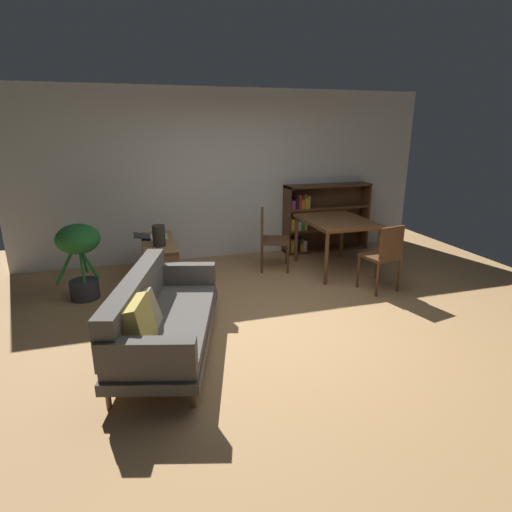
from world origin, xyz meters
TOP-DOWN VIEW (x-y plane):
  - ground_plane at (0.00, 0.00)m, footprint 8.16×8.16m
  - back_wall_panel at (0.00, 2.70)m, footprint 6.80×0.10m
  - fabric_couch at (-1.38, -0.25)m, footprint 1.27×2.06m
  - media_console at (-1.25, 1.55)m, footprint 0.43×1.18m
  - open_laptop at (-1.31, 1.76)m, footprint 0.45×0.31m
  - desk_speaker at (-1.25, 1.31)m, footprint 0.16×0.16m
  - potted_floor_plant at (-2.22, 1.36)m, footprint 0.59×0.61m
  - dining_table at (1.36, 1.47)m, footprint 0.92×1.20m
  - dining_chair_near at (1.56, 0.48)m, footprint 0.49×0.47m
  - dining_chair_far at (0.42, 1.78)m, footprint 0.55×0.57m
  - bookshelf at (1.61, 2.53)m, footprint 1.54×0.31m

SIDE VIEW (x-z plane):
  - ground_plane at x=0.00m, z-range 0.00..0.00m
  - media_console at x=-1.25m, z-range -0.01..0.63m
  - fabric_couch at x=-1.38m, z-range -0.01..0.76m
  - dining_chair_near at x=1.56m, z-range 0.06..0.97m
  - dining_chair_far at x=0.42m, z-range 0.06..0.99m
  - bookshelf at x=1.61m, z-range -0.02..1.15m
  - potted_floor_plant at x=-2.22m, z-range 0.14..1.12m
  - open_laptop at x=-1.31m, z-range 0.62..0.69m
  - dining_table at x=1.36m, z-range 0.31..1.10m
  - desk_speaker at x=-1.25m, z-range 0.64..0.91m
  - back_wall_panel at x=0.00m, z-range 0.00..2.70m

